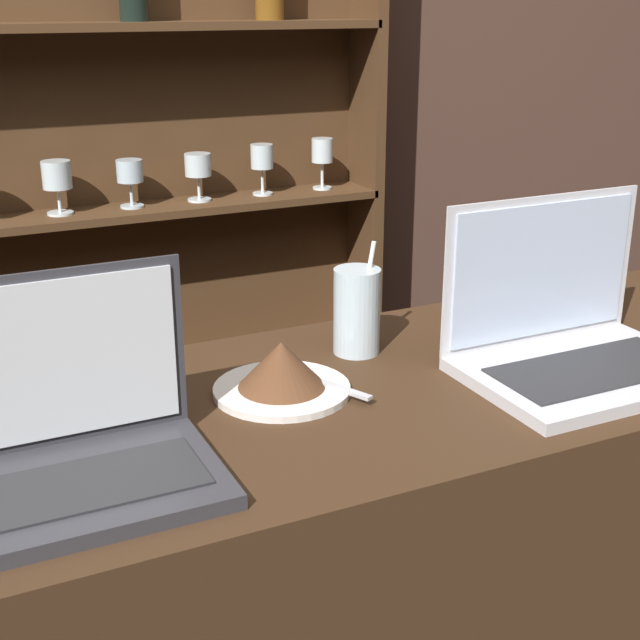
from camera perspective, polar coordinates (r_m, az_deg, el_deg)
back_wall at (r=2.40m, az=-12.92°, el=15.91°), size 7.00×0.06×2.70m
back_shelf at (r=2.39m, az=-11.94°, el=5.87°), size 1.37×0.18×1.79m
laptop_near at (r=1.02m, az=-15.61°, el=-7.34°), size 0.30×0.21×0.23m
laptop_far at (r=1.33m, az=15.75°, el=-0.92°), size 0.34×0.24×0.24m
cake_plate at (r=1.21m, az=-2.46°, el=-3.32°), size 0.19×0.19×0.08m
water_glass at (r=1.34m, az=2.37°, el=0.58°), size 0.07×0.07×0.17m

